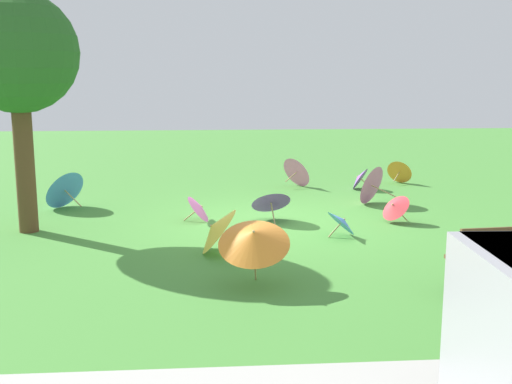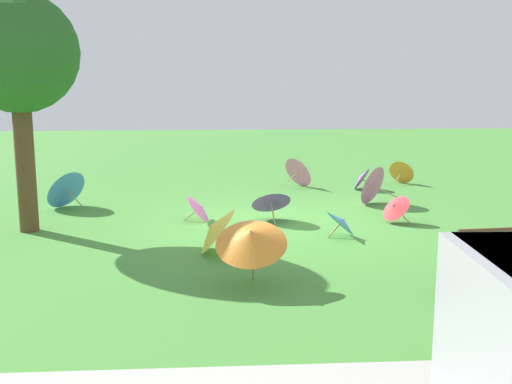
# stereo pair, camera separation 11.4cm
# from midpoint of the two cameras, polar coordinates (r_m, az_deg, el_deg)

# --- Properties ---
(ground) EXTENTS (40.00, 40.00, 0.00)m
(ground) POSITION_cam_midpoint_polar(r_m,az_deg,el_deg) (11.62, 1.63, -2.81)
(ground) COLOR #478C38
(shade_tree) EXTENTS (2.03, 2.03, 4.08)m
(shade_tree) POSITION_cam_midpoint_polar(r_m,az_deg,el_deg) (11.38, -20.52, 11.52)
(shade_tree) COLOR brown
(shade_tree) RESTS_ON ground
(parasol_blue_1) EXTENTS (1.03, 1.06, 0.86)m
(parasol_blue_1) POSITION_cam_midpoint_polar(r_m,az_deg,el_deg) (13.39, -16.84, 0.42)
(parasol_blue_1) COLOR tan
(parasol_blue_1) RESTS_ON ground
(parasol_pink_0) EXTENTS (0.90, 0.89, 0.85)m
(parasol_pink_0) POSITION_cam_midpoint_polar(r_m,az_deg,el_deg) (13.42, 10.55, 0.69)
(parasol_pink_0) COLOR tan
(parasol_pink_0) RESTS_ON ground
(parasol_pink_1) EXTENTS (0.88, 0.93, 0.78)m
(parasol_pink_1) POSITION_cam_midpoint_polar(r_m,az_deg,el_deg) (15.33, 4.22, 1.93)
(parasol_pink_1) COLOR tan
(parasol_pink_1) RESTS_ON ground
(parasol_red_0) EXTENTS (0.66, 0.71, 0.56)m
(parasol_red_0) POSITION_cam_midpoint_polar(r_m,az_deg,el_deg) (11.80, 12.74, -1.31)
(parasol_red_0) COLOR tan
(parasol_red_0) RESTS_ON ground
(parasol_orange_0) EXTENTS (1.04, 1.04, 0.97)m
(parasol_orange_0) POSITION_cam_midpoint_polar(r_m,az_deg,el_deg) (7.94, -0.05, -4.17)
(parasol_orange_0) COLOR tan
(parasol_orange_0) RESTS_ON ground
(parasol_purple_1) EXTENTS (0.84, 0.79, 0.70)m
(parasol_purple_1) POSITION_cam_midpoint_polar(r_m,az_deg,el_deg) (11.68, 1.60, -0.67)
(parasol_purple_1) COLOR tan
(parasol_purple_1) RESTS_ON ground
(parasol_blue_2) EXTENTS (0.58, 0.66, 0.50)m
(parasol_blue_2) POSITION_cam_midpoint_polar(r_m,az_deg,el_deg) (10.66, 8.11, -2.67)
(parasol_blue_2) COLOR tan
(parasol_blue_2) RESTS_ON ground
(parasol_pink_3) EXTENTS (0.57, 0.65, 0.51)m
(parasol_pink_3) POSITION_cam_midpoint_polar(r_m,az_deg,el_deg) (11.73, -4.82, -1.43)
(parasol_pink_3) COLOR tan
(parasol_pink_3) RESTS_ON ground
(parasol_purple_2) EXTENTS (0.67, 0.71, 0.55)m
(parasol_purple_2) POSITION_cam_midpoint_polar(r_m,az_deg,el_deg) (15.16, 9.68, 1.26)
(parasol_purple_2) COLOR tan
(parasol_purple_2) RESTS_ON ground
(parasol_orange_1) EXTENTS (0.75, 0.71, 0.63)m
(parasol_orange_1) POSITION_cam_midpoint_polar(r_m,az_deg,el_deg) (16.22, 13.34, 1.88)
(parasol_orange_1) COLOR tan
(parasol_orange_1) RESTS_ON ground
(parasol_yellow_0) EXTENTS (0.83, 0.85, 0.77)m
(parasol_yellow_0) POSITION_cam_midpoint_polar(r_m,az_deg,el_deg) (9.57, -3.50, -3.33)
(parasol_yellow_0) COLOR tan
(parasol_yellow_0) RESTS_ON ground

